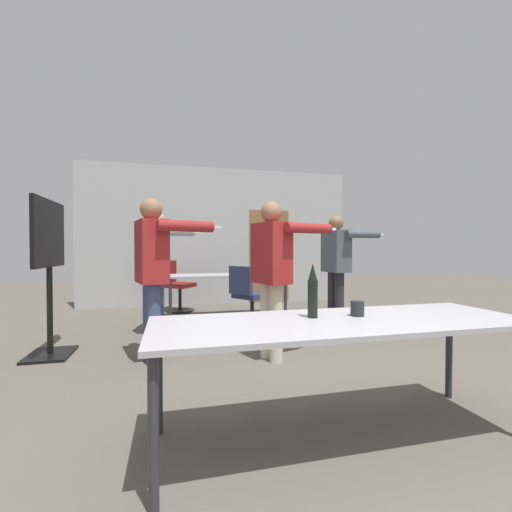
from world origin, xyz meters
name	(u,v)px	position (x,y,z in m)	size (l,w,h in m)	color
ground_plane	(382,482)	(0.00, 0.00, 0.00)	(24.00, 24.00, 0.00)	#5B564C
back_wall	(221,237)	(0.03, 5.90, 1.45)	(5.77, 0.12, 2.93)	#B2B5B7
conference_table_near	(343,329)	(0.00, 0.41, 0.69)	(2.34, 0.80, 0.74)	#A8A8AD
conference_table_far	(227,278)	(-0.09, 4.36, 0.68)	(2.04, 0.71, 0.74)	#A8A8AD
tv_screen	(49,261)	(-2.34, 2.69, 1.05)	(0.44, 0.96, 1.72)	black
person_right_polo	(158,261)	(-1.21, 3.43, 1.02)	(0.75, 0.78, 1.70)	#3D4C75
person_left_plaid	(153,264)	(-1.22, 2.23, 1.02)	(0.90, 0.69, 1.71)	#3D4C75
person_center_tall	(337,260)	(1.48, 3.37, 1.02)	(0.83, 0.70, 1.70)	#28282D
person_near_casual	(272,265)	(0.02, 1.99, 1.01)	(0.89, 0.64, 1.69)	beige
office_chair_mid_tucked	(249,298)	(0.12, 3.61, 0.43)	(0.68, 0.66, 0.93)	black
office_chair_side_rolled	(177,287)	(-0.94, 5.17, 0.46)	(0.68, 0.67, 0.96)	black
beer_bottle	(313,292)	(-0.16, 0.52, 0.91)	(0.06, 0.06, 0.35)	black
drink_cup	(357,309)	(0.14, 0.49, 0.79)	(0.09, 0.09, 0.10)	#232328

